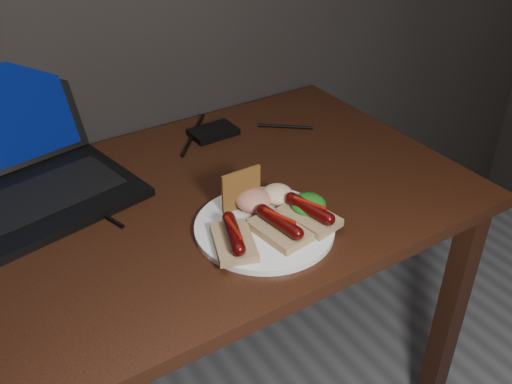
{
  "coord_description": "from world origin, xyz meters",
  "views": [
    {
      "loc": [
        -0.3,
        0.49,
        1.41
      ],
      "look_at": [
        0.19,
        1.25,
        0.82
      ],
      "focal_mm": 40.0,
      "sensor_mm": 36.0,
      "label": 1
    }
  ],
  "objects": [
    {
      "name": "laptop",
      "position": [
        -0.15,
        1.6,
        0.8
      ],
      "size": [
        0.42,
        0.42,
        0.25
      ],
      "color": "black",
      "rests_on": "desk"
    },
    {
      "name": "bread_sausage_right",
      "position": [
        0.27,
        1.18,
        0.78
      ],
      "size": [
        0.09,
        0.13,
        0.04
      ],
      "color": "tan",
      "rests_on": "plate"
    },
    {
      "name": "bread_sausage_left",
      "position": [
        0.11,
        1.19,
        0.78
      ],
      "size": [
        0.1,
        0.13,
        0.04
      ],
      "color": "tan",
      "rests_on": "plate"
    },
    {
      "name": "plate",
      "position": [
        0.19,
        1.22,
        0.76
      ],
      "size": [
        0.32,
        0.32,
        0.01
      ],
      "primitive_type": "cylinder",
      "rotation": [
        0.0,
        0.0,
        -0.24
      ],
      "color": "white",
      "rests_on": "desk"
    },
    {
      "name": "desk",
      "position": [
        0.0,
        1.38,
        0.66
      ],
      "size": [
        1.4,
        0.7,
        0.75
      ],
      "color": "#391C0E",
      "rests_on": "ground"
    },
    {
      "name": "bread_sausage_center",
      "position": [
        0.2,
        1.18,
        0.78
      ],
      "size": [
        0.08,
        0.12,
        0.04
      ],
      "color": "tan",
      "rests_on": "plate"
    },
    {
      "name": "salad_greens",
      "position": [
        0.28,
        1.2,
        0.78
      ],
      "size": [
        0.07,
        0.07,
        0.04
      ],
      "primitive_type": "ellipsoid",
      "color": "#0F4F12",
      "rests_on": "plate"
    },
    {
      "name": "desk_cables",
      "position": [
        0.03,
        1.53,
        0.75
      ],
      "size": [
        1.0,
        0.35,
        0.01
      ],
      "color": "black",
      "rests_on": "desk"
    },
    {
      "name": "coleslaw_mound",
      "position": [
        0.25,
        1.27,
        0.78
      ],
      "size": [
        0.06,
        0.06,
        0.04
      ],
      "primitive_type": "ellipsoid",
      "color": "silver",
      "rests_on": "plate"
    },
    {
      "name": "salsa_mound",
      "position": [
        0.2,
        1.27,
        0.78
      ],
      "size": [
        0.07,
        0.07,
        0.04
      ],
      "primitive_type": "ellipsoid",
      "color": "#AA111B",
      "rests_on": "plate"
    },
    {
      "name": "crispbread",
      "position": [
        0.18,
        1.29,
        0.8
      ],
      "size": [
        0.09,
        0.01,
        0.08
      ],
      "primitive_type": "cube",
      "color": "brown",
      "rests_on": "plate"
    },
    {
      "name": "hard_drive",
      "position": [
        0.3,
        1.61,
        0.76
      ],
      "size": [
        0.11,
        0.08,
        0.02
      ],
      "primitive_type": "cube",
      "rotation": [
        0.0,
        0.0,
        0.02
      ],
      "color": "black",
      "rests_on": "desk"
    }
  ]
}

